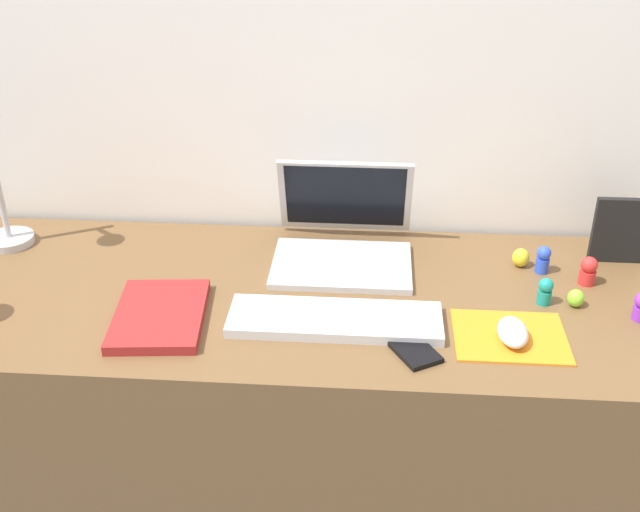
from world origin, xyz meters
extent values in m
cube|color=silver|center=(0.00, 0.34, 0.69)|extent=(2.88, 0.05, 1.37)
cube|color=brown|center=(0.00, 0.00, 0.37)|extent=(1.68, 0.60, 0.74)
cube|color=silver|center=(0.06, 0.11, 0.75)|extent=(0.30, 0.21, 0.01)
cube|color=silver|center=(0.06, 0.25, 0.85)|extent=(0.30, 0.08, 0.19)
cube|color=black|center=(0.06, 0.25, 0.85)|extent=(0.27, 0.06, 0.17)
cube|color=silver|center=(0.06, -0.11, 0.75)|extent=(0.41, 0.13, 0.02)
cube|color=orange|center=(0.39, -0.13, 0.74)|extent=(0.21, 0.17, 0.00)
ellipsoid|color=silver|center=(0.39, -0.14, 0.76)|extent=(0.06, 0.10, 0.03)
cube|color=black|center=(0.20, -0.18, 0.74)|extent=(0.12, 0.14, 0.01)
cylinder|color=#B7B7BC|center=(-0.70, 0.17, 0.75)|extent=(0.11, 0.11, 0.02)
cube|color=maroon|center=(-0.28, -0.12, 0.75)|extent=(0.19, 0.25, 0.02)
cube|color=black|center=(0.66, 0.19, 0.81)|extent=(0.12, 0.02, 0.15)
cylinder|color=teal|center=(0.48, 0.00, 0.75)|extent=(0.03, 0.03, 0.03)
sphere|color=teal|center=(0.48, 0.00, 0.78)|extent=(0.03, 0.03, 0.03)
cylinder|color=blue|center=(0.49, 0.13, 0.76)|extent=(0.03, 0.03, 0.03)
sphere|color=blue|center=(0.49, 0.13, 0.79)|extent=(0.03, 0.03, 0.03)
ellipsoid|color=#8CDB33|center=(0.54, -0.01, 0.76)|extent=(0.03, 0.03, 0.04)
cylinder|color=red|center=(0.58, 0.09, 0.76)|extent=(0.03, 0.03, 0.03)
sphere|color=red|center=(0.58, 0.09, 0.78)|extent=(0.03, 0.03, 0.03)
ellipsoid|color=yellow|center=(0.45, 0.15, 0.76)|extent=(0.04, 0.04, 0.04)
camera|label=1|loc=(0.13, -1.36, 1.58)|focal=43.74mm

